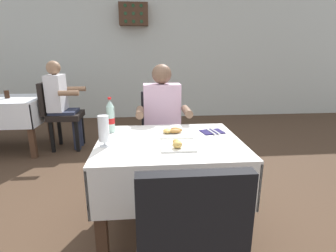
{
  "coord_description": "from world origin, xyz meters",
  "views": [
    {
      "loc": [
        -0.03,
        -1.75,
        1.36
      ],
      "look_at": [
        0.14,
        0.12,
        0.83
      ],
      "focal_mm": 27.84,
      "sensor_mm": 36.0,
      "label": 1
    }
  ],
  "objects": [
    {
      "name": "chair_far_diner_seat",
      "position": [
        0.14,
        0.84,
        0.55
      ],
      "size": [
        0.44,
        0.5,
        0.97
      ],
      "color": "black",
      "rests_on": "ground"
    },
    {
      "name": "background_patron",
      "position": [
        -1.21,
        2.02,
        0.71
      ],
      "size": [
        0.46,
        0.5,
        1.26
      ],
      "color": "#282D42",
      "rests_on": "ground"
    },
    {
      "name": "seated_diner_far",
      "position": [
        0.13,
        0.73,
        0.71
      ],
      "size": [
        0.5,
        0.46,
        1.26
      ],
      "color": "#282D42",
      "rests_on": "ground"
    },
    {
      "name": "napkin_cutlery_set",
      "position": [
        0.49,
        0.19,
        0.76
      ],
      "size": [
        0.19,
        0.2,
        0.01
      ],
      "color": "#231E4C",
      "rests_on": "main_dining_table"
    },
    {
      "name": "background_dining_table",
      "position": [
        -1.97,
        2.02,
        0.57
      ],
      "size": [
        1.01,
        0.83,
        0.75
      ],
      "color": "white",
      "rests_on": "ground"
    },
    {
      "name": "plate_near_camera",
      "position": [
        0.17,
        -0.12,
        0.77
      ],
      "size": [
        0.23,
        0.23,
        0.06
      ],
      "color": "white",
      "rests_on": "main_dining_table"
    },
    {
      "name": "wall_bottle_rack",
      "position": [
        -0.21,
        3.75,
        2.08
      ],
      "size": [
        0.56,
        0.21,
        0.42
      ],
      "color": "#472D1E"
    },
    {
      "name": "background_table_tumbler",
      "position": [
        -1.94,
        2.02,
        0.81
      ],
      "size": [
        0.06,
        0.06,
        0.11
      ],
      "primitive_type": "cylinder",
      "color": "black",
      "rests_on": "background_dining_table"
    },
    {
      "name": "plate_far_diner",
      "position": [
        0.19,
        0.17,
        0.77
      ],
      "size": [
        0.24,
        0.24,
        0.05
      ],
      "color": "white",
      "rests_on": "main_dining_table"
    },
    {
      "name": "back_wall",
      "position": [
        0.0,
        3.92,
        1.35
      ],
      "size": [
        11.0,
        0.12,
        2.7
      ],
      "primitive_type": "cube",
      "color": "silver",
      "rests_on": "ground"
    },
    {
      "name": "main_dining_table",
      "position": [
        0.14,
        0.02,
        0.57
      ],
      "size": [
        1.03,
        0.85,
        0.75
      ],
      "color": "white",
      "rests_on": "ground"
    },
    {
      "name": "beer_glass_left",
      "position": [
        -0.31,
        -0.05,
        0.86
      ],
      "size": [
        0.07,
        0.07,
        0.21
      ],
      "color": "white",
      "rests_on": "main_dining_table"
    },
    {
      "name": "background_chair_right",
      "position": [
        -1.26,
        2.02,
        0.55
      ],
      "size": [
        0.5,
        0.44,
        0.97
      ],
      "color": "black",
      "rests_on": "ground"
    },
    {
      "name": "ground_plane",
      "position": [
        0.0,
        0.0,
        0.0
      ],
      "size": [
        11.0,
        11.0,
        0.0
      ],
      "primitive_type": "plane",
      "color": "#473323"
    },
    {
      "name": "cola_bottle_primary",
      "position": [
        -0.31,
        0.27,
        0.88
      ],
      "size": [
        0.06,
        0.06,
        0.28
      ],
      "color": "silver",
      "rests_on": "main_dining_table"
    },
    {
      "name": "chair_near_camera_side",
      "position": [
        0.14,
        -0.79,
        0.55
      ],
      "size": [
        0.44,
        0.5,
        0.97
      ],
      "color": "black",
      "rests_on": "ground"
    }
  ]
}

